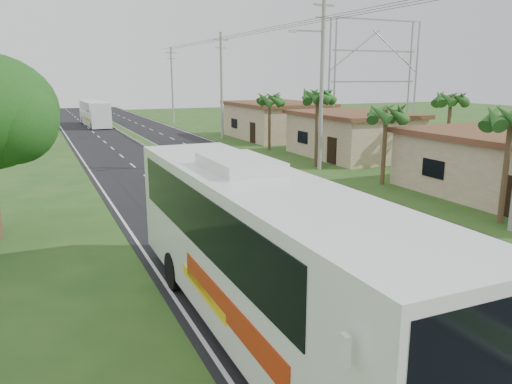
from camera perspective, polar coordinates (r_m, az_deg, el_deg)
name	(u,v)px	position (r m, az deg, el deg)	size (l,w,h in m)	color
ground	(382,278)	(17.33, 14.18, -9.55)	(180.00, 180.00, 0.00)	#274D1C
road_asphalt	(198,173)	(34.59, -6.66, 2.12)	(14.00, 160.00, 0.02)	black
median_strip	(198,172)	(34.57, -6.67, 2.27)	(1.20, 160.00, 0.18)	gray
lane_edge_left	(97,182)	(33.25, -17.73, 1.11)	(0.12, 160.00, 0.01)	silver
lane_edge_right	(284,167)	(37.12, 3.25, 2.92)	(0.12, 160.00, 0.01)	silver
shop_mid	(352,134)	(42.30, 10.89, 6.50)	(7.60, 10.60, 3.67)	tan
shop_far	(276,120)	(54.30, 2.35, 8.22)	(8.60, 11.60, 3.82)	tan
palm_verge_a	(512,119)	(24.65, 27.18, 7.46)	(2.40, 2.40, 5.45)	#473321
palm_verge_b	(386,114)	(31.36, 14.66, 8.67)	(2.40, 2.40, 5.05)	#473321
palm_verge_c	(318,97)	(36.72, 7.05, 10.78)	(2.40, 2.40, 5.85)	#473321
palm_verge_d	(270,99)	(44.89, 1.55, 10.55)	(2.40, 2.40, 5.25)	#473321
palm_behind_shop	(451,99)	(38.97, 21.39, 9.84)	(2.40, 2.40, 5.65)	#473321
utility_pole_b	(321,80)	(35.66, 7.49, 12.53)	(3.20, 0.28, 12.00)	gray
utility_pole_c	(222,85)	(53.76, -3.96, 12.14)	(1.60, 0.28, 11.00)	gray
utility_pole_d	(172,84)	(72.85, -9.55, 12.05)	(1.60, 0.28, 10.50)	gray
billboard_lattice	(374,73)	(53.22, 13.34, 13.06)	(10.18, 1.18, 12.07)	gray
coach_bus_main	(259,244)	(12.61, 0.37, -5.93)	(2.99, 13.76, 4.44)	silver
coach_bus_far	(94,112)	(70.67, -17.98, 8.68)	(2.79, 11.32, 3.28)	white
motorcyclist	(251,183)	(27.79, -0.62, 1.09)	(1.80, 0.75, 2.17)	black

